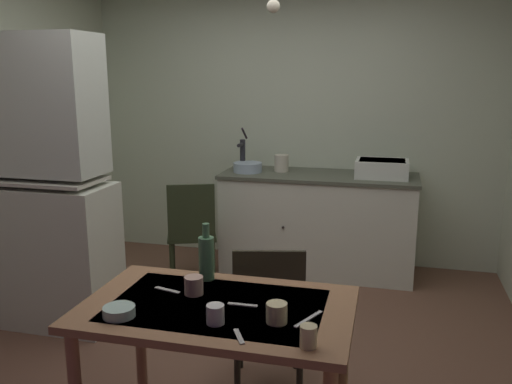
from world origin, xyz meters
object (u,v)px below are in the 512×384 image
(sink_basin, at_px, (382,168))
(chair_far_side, at_px, (269,312))
(teacup_cream, at_px, (308,336))
(glass_bottle, at_px, (206,257))
(chair_by_counter, at_px, (192,231))
(hand_pump, at_px, (242,152))
(hutch_cabinet, at_px, (42,194))
(mixing_bowl_counter, at_px, (248,167))
(serving_bowl_wide, at_px, (119,311))
(dining_table, at_px, (217,327))

(sink_basin, relative_size, chair_far_side, 0.50)
(teacup_cream, distance_m, glass_bottle, 0.80)
(chair_far_side, xyz_separation_m, chair_by_counter, (-0.97, 1.33, 0.00))
(hand_pump, relative_size, teacup_cream, 4.63)
(hutch_cabinet, bearing_deg, sink_basin, 33.46)
(mixing_bowl_counter, height_order, glass_bottle, glass_bottle)
(sink_basin, bearing_deg, chair_by_counter, -157.23)
(mixing_bowl_counter, xyz_separation_m, teacup_cream, (1.00, -2.77, -0.12))
(mixing_bowl_counter, distance_m, serving_bowl_wide, 2.73)
(chair_by_counter, height_order, serving_bowl_wide, chair_by_counter)
(hand_pump, height_order, teacup_cream, hand_pump)
(serving_bowl_wide, height_order, glass_bottle, glass_bottle)
(sink_basin, bearing_deg, glass_bottle, -108.67)
(chair_far_side, distance_m, serving_bowl_wide, 0.98)
(hutch_cabinet, xyz_separation_m, serving_bowl_wide, (1.28, -1.27, -0.15))
(hand_pump, bearing_deg, serving_bowl_wide, -84.57)
(sink_basin, relative_size, serving_bowl_wide, 3.28)
(dining_table, bearing_deg, glass_bottle, 117.89)
(glass_bottle, bearing_deg, teacup_cream, -42.31)
(hand_pump, xyz_separation_m, glass_bottle, (0.48, -2.33, -0.17))
(chair_far_side, bearing_deg, hutch_cabinet, 164.95)
(mixing_bowl_counter, bearing_deg, dining_table, -77.61)
(serving_bowl_wide, distance_m, glass_bottle, 0.54)
(dining_table, xyz_separation_m, chair_by_counter, (-0.88, 1.93, -0.19))
(chair_by_counter, bearing_deg, serving_bowl_wide, -76.39)
(hutch_cabinet, xyz_separation_m, mixing_bowl_counter, (1.08, 1.44, -0.01))
(dining_table, bearing_deg, mixing_bowl_counter, 102.39)
(dining_table, distance_m, chair_by_counter, 2.13)
(hutch_cabinet, relative_size, sink_basin, 4.60)
(hutch_cabinet, bearing_deg, dining_table, -33.04)
(hand_pump, height_order, chair_by_counter, hand_pump)
(hutch_cabinet, height_order, glass_bottle, hutch_cabinet)
(dining_table, height_order, serving_bowl_wide, serving_bowl_wide)
(hutch_cabinet, bearing_deg, teacup_cream, -32.53)
(dining_table, bearing_deg, hand_pump, 103.52)
(sink_basin, xyz_separation_m, chair_by_counter, (-1.50, -0.63, -0.49))
(sink_basin, distance_m, chair_by_counter, 1.70)
(hand_pump, bearing_deg, hutch_cabinet, -123.23)
(dining_table, height_order, teacup_cream, teacup_cream)
(chair_far_side, distance_m, teacup_cream, 0.99)
(chair_far_side, bearing_deg, serving_bowl_wide, -119.25)
(sink_basin, height_order, mixing_bowl_counter, sink_basin)
(sink_basin, xyz_separation_m, serving_bowl_wide, (-0.99, -2.77, -0.17))
(hutch_cabinet, distance_m, teacup_cream, 2.47)
(serving_bowl_wide, bearing_deg, dining_table, 30.26)
(sink_basin, xyz_separation_m, glass_bottle, (-0.77, -2.28, -0.08))
(dining_table, xyz_separation_m, teacup_cream, (0.44, -0.26, 0.15))
(sink_basin, distance_m, teacup_cream, 2.83)
(dining_table, height_order, glass_bottle, glass_bottle)
(dining_table, height_order, chair_far_side, chair_far_side)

